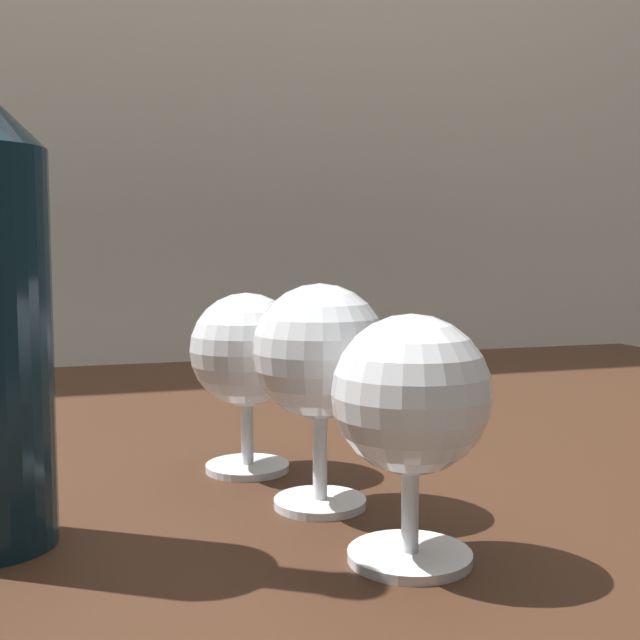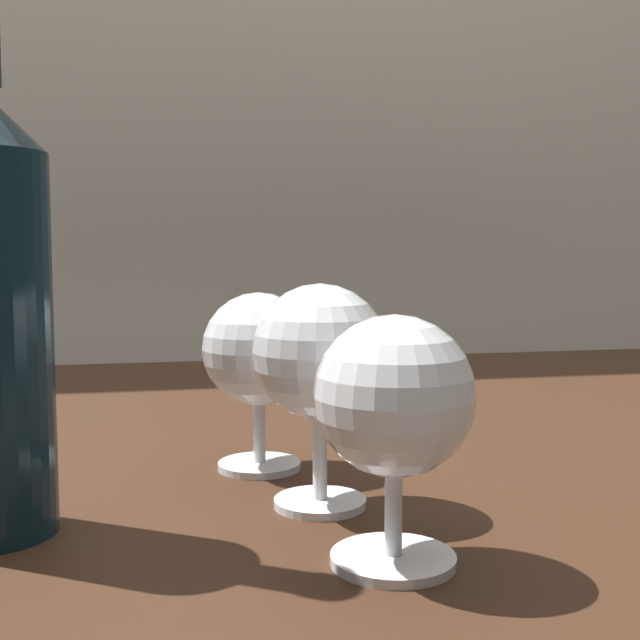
{
  "view_description": "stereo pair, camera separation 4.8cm",
  "coord_description": "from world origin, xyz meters",
  "views": [
    {
      "loc": [
        -0.17,
        -0.68,
        0.88
      ],
      "look_at": [
        -0.02,
        -0.22,
        0.83
      ],
      "focal_mm": 44.3,
      "sensor_mm": 36.0,
      "label": 1
    },
    {
      "loc": [
        -0.12,
        -0.69,
        0.88
      ],
      "look_at": [
        -0.02,
        -0.22,
        0.83
      ],
      "focal_mm": 44.3,
      "sensor_mm": 36.0,
      "label": 2
    }
  ],
  "objects": [
    {
      "name": "wine_glass_cabernet",
      "position": [
        -0.05,
        -0.13,
        0.8
      ],
      "size": [
        0.08,
        0.08,
        0.13
      ],
      "color": "white",
      "rests_on": "dining_table"
    },
    {
      "name": "wine_glass_pinot",
      "position": [
        -0.02,
        -0.22,
        0.81
      ],
      "size": [
        0.08,
        0.08,
        0.14
      ],
      "color": "white",
      "rests_on": "dining_table"
    },
    {
      "name": "wine_glass_rose",
      "position": [
        -0.01,
        -0.32,
        0.8
      ],
      "size": [
        0.08,
        0.08,
        0.13
      ],
      "color": "white",
      "rests_on": "dining_table"
    },
    {
      "name": "back_wall",
      "position": [
        0.0,
        0.85,
        1.3
      ],
      "size": [
        5.0,
        0.08,
        2.6
      ],
      "primitive_type": "cube",
      "color": "beige",
      "rests_on": "ground_plane"
    },
    {
      "name": "dining_table",
      "position": [
        0.0,
        0.0,
        0.64
      ],
      "size": [
        1.44,
        0.88,
        0.72
      ],
      "color": "#382114",
      "rests_on": "ground_plane"
    }
  ]
}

